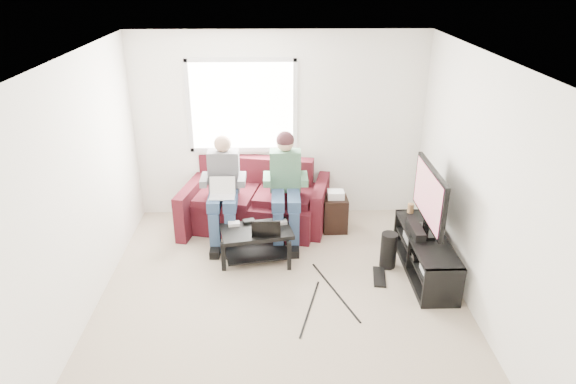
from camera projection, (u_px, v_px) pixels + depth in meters
The scene contains 26 objects.
floor at pixel (282, 303), 5.57m from camera, with size 4.50×4.50×0.00m, color #C4AD98.
ceiling at pixel (280, 60), 4.50m from camera, with size 4.50×4.50×0.00m, color white.
wall_back at pixel (279, 127), 7.09m from camera, with size 4.50×4.50×0.00m, color white.
wall_front at pixel (286, 354), 2.98m from camera, with size 4.50×4.50×0.00m, color white.
wall_left at pixel (76, 196), 4.99m from camera, with size 4.50×4.50×0.00m, color white.
wall_right at pixel (483, 192), 5.08m from camera, with size 4.50×4.50×0.00m, color white.
window at pixel (242, 106), 6.94m from camera, with size 1.48×0.04×1.28m.
sofa at pixel (256, 204), 7.09m from camera, with size 2.11×1.23×0.90m.
person_left at pixel (223, 186), 6.58m from camera, with size 0.40×0.70×1.38m.
person_right at pixel (285, 180), 6.59m from camera, with size 0.40×0.71×1.42m.
laptop_silver at pixel (222, 192), 6.42m from camera, with size 0.32×0.22×0.24m, color silver, non-canonical shape.
coffee_table at pixel (257, 238), 6.26m from camera, with size 0.93×0.66×0.42m.
laptop_black at pixel (266, 224), 6.09m from camera, with size 0.34×0.24×0.24m, color black, non-canonical shape.
controller_a at pixel (234, 224), 6.30m from camera, with size 0.14×0.09×0.04m, color silver.
controller_b at pixel (249, 221), 6.36m from camera, with size 0.14×0.09×0.04m, color black.
controller_c at pixel (281, 222), 6.35m from camera, with size 0.14×0.09×0.04m, color gray.
tv_stand at pixel (425, 256), 6.04m from camera, with size 0.43×1.44×0.48m.
tv at pixel (429, 197), 5.84m from camera, with size 0.12×1.10×0.81m.
soundbar at pixel (416, 229), 6.00m from camera, with size 0.12×0.50×0.10m, color black.
drink_cup at pixel (411, 208), 6.48m from camera, with size 0.08×0.08×0.12m, color #9F7144.
console_white at pixel (435, 270), 5.65m from camera, with size 0.30×0.22×0.06m, color silver.
console_grey at pixel (419, 238), 6.28m from camera, with size 0.34×0.26×0.08m, color gray.
console_black at pixel (427, 253), 5.97m from camera, with size 0.38×0.30×0.07m, color black.
subwoofer at pixel (388, 250), 6.16m from camera, with size 0.20×0.20×0.44m, color black.
keyboard_floor at pixel (379, 277), 6.01m from camera, with size 0.14×0.41×0.02m, color black.
end_table at pixel (335, 213), 6.99m from camera, with size 0.32×0.32×0.58m.
Camera 1 is at (-0.04, -4.58, 3.39)m, focal length 32.00 mm.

